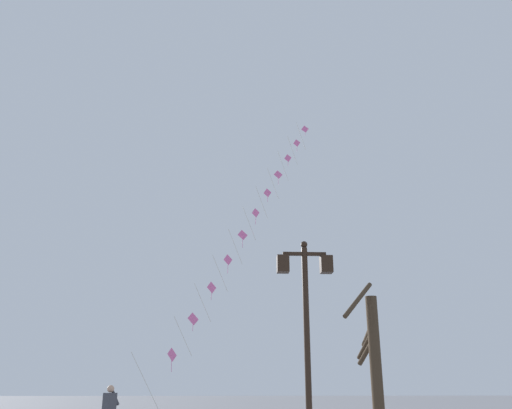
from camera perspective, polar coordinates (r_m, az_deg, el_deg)
The scene contains 3 objects.
twin_lantern_lamp_post at distance 12.30m, azimuth 5.43°, elevation -10.88°, with size 1.30×0.28×4.94m.
kite_train at distance 26.04m, azimuth -0.67°, elevation -2.00°, with size 8.20×11.15×17.45m.
bare_tree at distance 15.25m, azimuth 12.68°, elevation -16.60°, with size 1.17×2.21×4.46m.
Camera 1 is at (1.48, -2.82, 1.68)m, focal length 36.93 mm.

